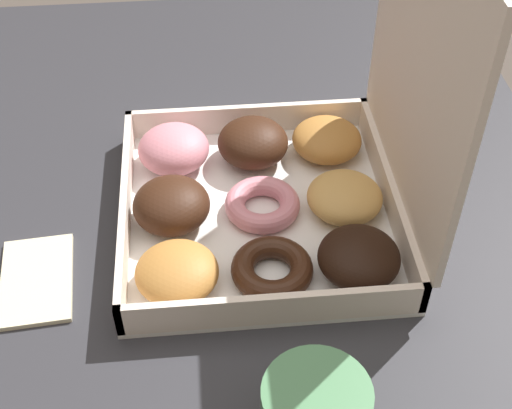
% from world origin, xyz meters
% --- Properties ---
extents(dining_table, '(1.05, 0.89, 0.72)m').
position_xyz_m(dining_table, '(0.00, 0.00, 0.62)').
color(dining_table, '#2D2D33').
rests_on(dining_table, ground_plane).
extents(donut_box, '(0.32, 0.32, 0.35)m').
position_xyz_m(donut_box, '(0.01, 0.08, 0.77)').
color(donut_box, white).
rests_on(donut_box, dining_table).
extents(paper_napkin, '(0.13, 0.09, 0.01)m').
position_xyz_m(paper_napkin, '(0.09, -0.19, 0.72)').
color(paper_napkin, beige).
rests_on(paper_napkin, dining_table).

